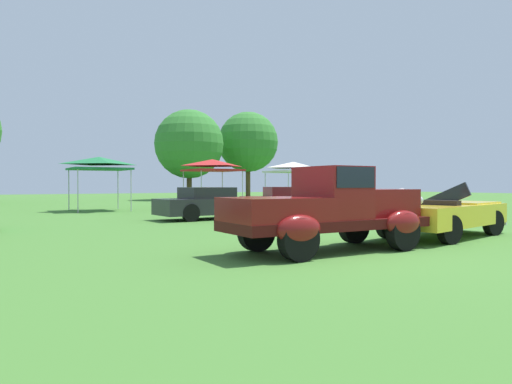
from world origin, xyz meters
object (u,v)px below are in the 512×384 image
Objects in this scene: neighbor_convertible at (444,214)px; canopy_tent_left_field at (99,163)px; feature_pickup_truck at (329,208)px; canopy_tent_right_field at (294,166)px; show_car_burgundy at (292,201)px; canopy_tent_center_field at (212,164)px; show_car_charcoal at (210,203)px.

neighbor_convertible is 17.25m from canopy_tent_left_field.
feature_pickup_truck is 1.57× the size of canopy_tent_right_field.
show_car_burgundy is at bearing 58.72° from feature_pickup_truck.
feature_pickup_truck is at bearing -121.28° from show_car_burgundy.
canopy_tent_center_field is (-0.78, 6.45, 1.82)m from show_car_burgundy.
neighbor_convertible is at bearing -93.17° from canopy_tent_center_field.
canopy_tent_right_field is at bearing 56.75° from feature_pickup_truck.
show_car_charcoal is at bearing -72.94° from canopy_tent_left_field.
canopy_tent_right_field is (10.70, 16.32, 1.56)m from feature_pickup_truck.
show_car_burgundy is 1.69× the size of canopy_tent_left_field.
canopy_tent_right_field reaches higher than neighbor_convertible.
show_car_charcoal is (-2.59, 8.52, 0.02)m from neighbor_convertible.
neighbor_convertible is (4.22, 0.52, -0.29)m from feature_pickup_truck.
feature_pickup_truck is 19.58m from canopy_tent_right_field.
feature_pickup_truck reaches higher than show_car_burgundy.
feature_pickup_truck is at bearing -172.96° from neighbor_convertible.
canopy_tent_left_field is at bearing 132.45° from show_car_burgundy.
feature_pickup_truck reaches higher than show_car_charcoal.
canopy_tent_center_field is at bearing -177.82° from canopy_tent_right_field.
show_car_charcoal is at bearing -141.26° from canopy_tent_right_field.
show_car_burgundy is 8.43m from canopy_tent_right_field.
canopy_tent_center_field is at bearing 72.48° from feature_pickup_truck.
canopy_tent_center_field is (0.86, 15.58, 1.84)m from neighbor_convertible.
canopy_tent_right_field is (6.48, 15.80, 1.84)m from neighbor_convertible.
canopy_tent_center_field is 5.62m from canopy_tent_right_field.
canopy_tent_left_field is (-5.01, 16.41, 1.84)m from neighbor_convertible.
feature_pickup_truck is 17.02m from canopy_tent_left_field.
neighbor_convertible is 0.98× the size of show_car_burgundy.
show_car_burgundy is (5.86, 9.65, -0.27)m from feature_pickup_truck.
neighbor_convertible is 1.67× the size of canopy_tent_left_field.
canopy_tent_center_field is at bearing 96.89° from show_car_burgundy.
show_car_burgundy is at bearing -125.96° from canopy_tent_right_field.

